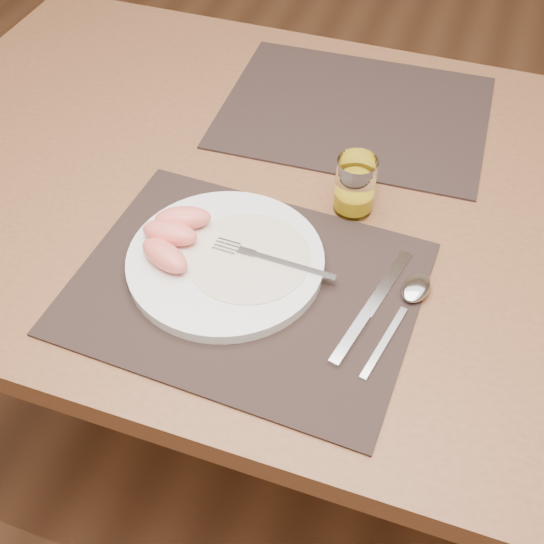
{
  "coord_description": "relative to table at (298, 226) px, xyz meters",
  "views": [
    {
      "loc": [
        0.22,
        -0.77,
        1.44
      ],
      "look_at": [
        0.02,
        -0.2,
        0.77
      ],
      "focal_mm": 45.0,
      "sensor_mm": 36.0,
      "label": 1
    }
  ],
  "objects": [
    {
      "name": "plate",
      "position": [
        -0.05,
        -0.19,
        0.1
      ],
      "size": [
        0.27,
        0.27,
        0.02
      ],
      "primitive_type": "cylinder",
      "color": "white",
      "rests_on": "placemat_near"
    },
    {
      "name": "knife",
      "position": [
        0.16,
        -0.22,
        0.09
      ],
      "size": [
        0.06,
        0.22,
        0.01
      ],
      "color": "silver",
      "rests_on": "placemat_near"
    },
    {
      "name": "spoon",
      "position": [
        0.21,
        -0.17,
        0.09
      ],
      "size": [
        0.06,
        0.19,
        0.01
      ],
      "color": "silver",
      "rests_on": "placemat_near"
    },
    {
      "name": "table",
      "position": [
        0.0,
        0.0,
        0.0
      ],
      "size": [
        1.4,
        0.9,
        0.75
      ],
      "color": "brown",
      "rests_on": "ground"
    },
    {
      "name": "placemat_near",
      "position": [
        -0.01,
        -0.22,
        0.09
      ],
      "size": [
        0.46,
        0.37,
        0.0
      ],
      "primitive_type": "cube",
      "rotation": [
        0.0,
        0.0,
        -0.04
      ],
      "color": "black",
      "rests_on": "table"
    },
    {
      "name": "ground",
      "position": [
        0.0,
        0.0,
        -0.67
      ],
      "size": [
        5.0,
        5.0,
        0.0
      ],
      "primitive_type": "plane",
      "color": "brown",
      "rests_on": "ground"
    },
    {
      "name": "plate_dressing",
      "position": [
        -0.02,
        -0.18,
        0.1
      ],
      "size": [
        0.17,
        0.17,
        0.0
      ],
      "color": "white",
      "rests_on": "plate"
    },
    {
      "name": "fork",
      "position": [
        0.0,
        -0.18,
        0.11
      ],
      "size": [
        0.18,
        0.03,
        0.0
      ],
      "color": "silver",
      "rests_on": "plate"
    },
    {
      "name": "juice_glass",
      "position": [
        0.09,
        -0.02,
        0.13
      ],
      "size": [
        0.06,
        0.06,
        0.09
      ],
      "color": "white",
      "rests_on": "placemat_near"
    },
    {
      "name": "placemat_far",
      "position": [
        0.03,
        0.22,
        0.09
      ],
      "size": [
        0.46,
        0.37,
        0.0
      ],
      "primitive_type": "cube",
      "rotation": [
        0.0,
        0.0,
        0.04
      ],
      "color": "black",
      "rests_on": "table"
    },
    {
      "name": "grapefruit_wedges",
      "position": [
        -0.12,
        -0.19,
        0.12
      ],
      "size": [
        0.1,
        0.14,
        0.03
      ],
      "color": "#FF7A68",
      "rests_on": "plate"
    }
  ]
}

